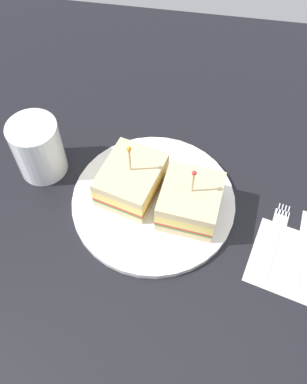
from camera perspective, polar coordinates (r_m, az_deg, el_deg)
name	(u,v)px	position (r cm, az deg, el deg)	size (l,w,h in cm)	color
ground_plane	(154,206)	(66.34, 0.00, -1.90)	(100.76, 100.76, 2.00)	black
plate	(154,201)	(65.07, 0.00, -1.21)	(25.19, 25.19, 1.01)	white
sandwich_half_front	(190,201)	(61.31, 5.02, -1.28)	(9.73, 9.32, 10.23)	beige
sandwich_half_back	(131,180)	(63.50, -3.04, 1.67)	(11.73, 10.45, 10.35)	beige
drink_glass	(39,151)	(68.36, -15.31, 5.45)	(7.71, 7.71, 9.77)	gold
napkin	(286,260)	(63.75, 17.54, -8.79)	(10.92, 9.83, 0.15)	beige
fork	(278,231)	(65.48, 16.57, -5.12)	(13.05, 3.88, 0.35)	silver
knife	(303,244)	(65.62, 19.70, -6.64)	(13.26, 3.09, 0.35)	silver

